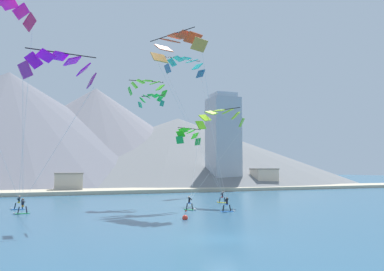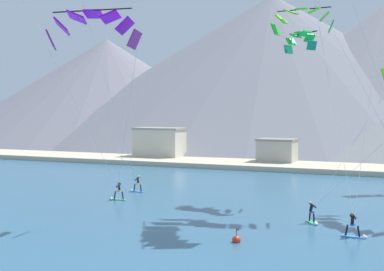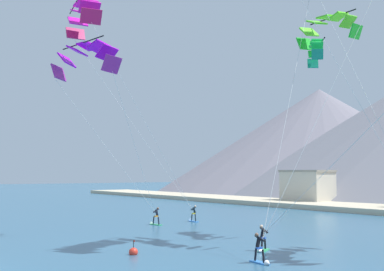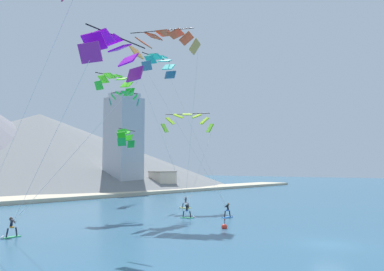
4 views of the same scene
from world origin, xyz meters
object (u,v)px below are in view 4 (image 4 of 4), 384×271
(kitesurfer_near_trail, at_px, (229,213))
(parafoil_kite_mid_center, at_px, (165,41))
(parafoil_kite_near_lead, at_px, (187,121))
(parafoil_kite_distant_mid_solo, at_px, (115,81))
(parafoil_kite_distant_high_outer, at_px, (124,97))
(parafoil_kite_far_right, at_px, (112,52))
(race_marker_buoy, at_px, (224,227))
(kitesurfer_far_right, at_px, (9,231))
(kitesurfer_mid_center, at_px, (184,205))
(parafoil_kite_distant_low_drift, at_px, (125,136))
(kitesurfer_near_lead, at_px, (189,214))
(parafoil_kite_near_trail, at_px, (160,64))

(kitesurfer_near_trail, bearing_deg, parafoil_kite_mid_center, 120.59)
(parafoil_kite_near_lead, bearing_deg, parafoil_kite_distant_mid_solo, 158.67)
(kitesurfer_near_trail, xyz_separation_m, parafoil_kite_distant_high_outer, (-6.24, 11.55, 14.16))
(parafoil_kite_far_right, bearing_deg, race_marker_buoy, -9.07)
(parafoil_kite_far_right, relative_size, race_marker_buoy, 14.20)
(kitesurfer_far_right, bearing_deg, parafoil_kite_distant_mid_solo, 23.56)
(parafoil_kite_mid_center, height_order, parafoil_kite_distant_mid_solo, parafoil_kite_mid_center)
(kitesurfer_mid_center, xyz_separation_m, parafoil_kite_distant_low_drift, (-0.38, 12.80, 10.49))
(parafoil_kite_distant_high_outer, bearing_deg, parafoil_kite_distant_mid_solo, 95.44)
(parafoil_kite_distant_mid_solo, bearing_deg, kitesurfer_near_lead, -73.43)
(parafoil_kite_near_trail, bearing_deg, parafoil_kite_mid_center, -125.39)
(parafoil_kite_distant_high_outer, relative_size, parafoil_kite_distant_low_drift, 0.60)
(kitesurfer_near_lead, xyz_separation_m, race_marker_buoy, (-3.42, -7.46, -0.34))
(parafoil_kite_far_right, relative_size, parafoil_kite_distant_mid_solo, 2.51)
(kitesurfer_near_lead, bearing_deg, race_marker_buoy, -114.65)
(parafoil_kite_near_lead, bearing_deg, kitesurfer_far_right, -173.20)
(parafoil_kite_distant_low_drift, bearing_deg, kitesurfer_near_lead, -109.23)
(parafoil_kite_near_trail, bearing_deg, parafoil_kite_near_lead, -1.91)
(kitesurfer_far_right, bearing_deg, parafoil_kite_distant_high_outer, 18.07)
(parafoil_kite_distant_high_outer, bearing_deg, kitesurfer_far_right, -161.93)
(kitesurfer_near_trail, xyz_separation_m, kitesurfer_mid_center, (4.00, 10.54, -0.03))
(parafoil_kite_distant_high_outer, bearing_deg, parafoil_kite_far_right, -131.93)
(parafoil_kite_near_trail, bearing_deg, parafoil_kite_far_right, -144.65)
(parafoil_kite_distant_high_outer, xyz_separation_m, parafoil_kite_distant_mid_solo, (-0.16, 1.68, 2.19))
(parafoil_kite_near_lead, bearing_deg, kitesurfer_near_lead, -137.59)
(kitesurfer_far_right, xyz_separation_m, parafoil_kite_mid_center, (18.22, 0.33, 20.91))
(parafoil_kite_near_lead, relative_size, parafoil_kite_distant_low_drift, 2.15)
(kitesurfer_mid_center, xyz_separation_m, race_marker_buoy, (-10.84, -14.82, -0.33))
(kitesurfer_near_lead, relative_size, kitesurfer_near_trail, 0.97)
(parafoil_kite_distant_high_outer, bearing_deg, race_marker_buoy, -92.15)
(parafoil_kite_far_right, distance_m, parafoil_kite_distant_mid_solo, 20.03)
(parafoil_kite_near_lead, height_order, parafoil_kite_distant_high_outer, parafoil_kite_distant_high_outer)
(race_marker_buoy, bearing_deg, parafoil_kite_near_lead, 53.20)
(race_marker_buoy, bearing_deg, parafoil_kite_mid_center, 75.25)
(parafoil_kite_mid_center, relative_size, parafoil_kite_distant_low_drift, 3.74)
(race_marker_buoy, bearing_deg, parafoil_kite_distant_low_drift, 69.26)
(kitesurfer_near_lead, bearing_deg, parafoil_kite_near_trail, 76.63)
(kitesurfer_near_lead, xyz_separation_m, parafoil_kite_near_trail, (1.52, 6.40, 19.00))
(parafoil_kite_distant_mid_solo, bearing_deg, kitesurfer_far_right, -156.44)
(parafoil_kite_distant_mid_solo, distance_m, race_marker_buoy, 24.21)
(parafoil_kite_far_right, bearing_deg, kitesurfer_mid_center, 29.58)
(kitesurfer_far_right, height_order, parafoil_kite_near_lead, parafoil_kite_near_lead)
(parafoil_kite_mid_center, bearing_deg, kitesurfer_mid_center, 25.86)
(kitesurfer_mid_center, distance_m, parafoil_kite_mid_center, 22.73)
(parafoil_kite_distant_low_drift, relative_size, parafoil_kite_distant_mid_solo, 0.99)
(parafoil_kite_near_lead, distance_m, parafoil_kite_mid_center, 11.97)
(parafoil_kite_mid_center, bearing_deg, kitesurfer_near_trail, -59.41)
(kitesurfer_near_lead, distance_m, parafoil_kite_distant_mid_solo, 19.44)
(parafoil_kite_distant_low_drift, bearing_deg, kitesurfer_far_right, -146.63)
(kitesurfer_near_lead, distance_m, parafoil_kite_mid_center, 21.22)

